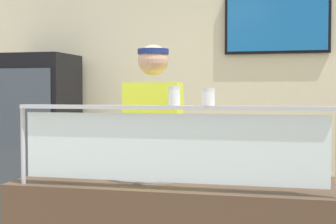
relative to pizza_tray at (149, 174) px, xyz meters
The scene contains 8 objects.
shop_rear_unit 2.05m from the pizza_tray, 84.04° to the left, with size 6.19×0.13×2.70m.
sneeze_guard 0.48m from the pizza_tray, 60.34° to the right, with size 1.61×0.06×0.42m.
pizza_tray is the anchor object (origin of this frame).
pizza_server 0.04m from the pizza_tray, 37.16° to the right, with size 0.07×0.28×0.01m, color #ADAFB7.
parmesan_shaker 0.61m from the pizza_tray, 57.04° to the right, with size 0.06×0.06×0.10m.
pepper_flake_shaker 0.69m from the pizza_tray, 41.67° to the right, with size 0.06×0.06×0.08m.
worker_figure 0.57m from the pizza_tray, 102.09° to the left, with size 0.41×0.50×1.76m.
drink_fridge 2.20m from the pizza_tray, 134.91° to the left, with size 0.72×0.60×1.79m.
Camera 1 is at (1.45, -2.29, 1.44)m, focal length 52.72 mm.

